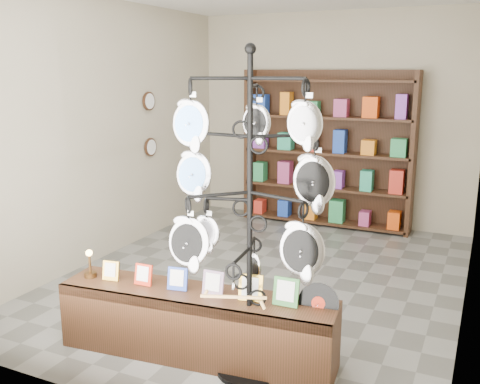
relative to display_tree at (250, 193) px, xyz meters
name	(u,v)px	position (x,y,z in m)	size (l,w,h in m)	color
ground	(264,277)	(-0.62, 1.77, -1.37)	(5.00, 5.00, 0.00)	slate
room_envelope	(266,105)	(-0.62, 1.77, 0.48)	(5.00, 5.00, 5.00)	#AEA58C
display_tree	(250,193)	(0.00, 0.00, 0.00)	(1.23, 1.22, 2.37)	black
front_shelf	(196,324)	(-0.47, 0.03, -1.10)	(2.21, 0.67, 0.77)	black
back_shelving	(327,154)	(-0.62, 4.06, -0.34)	(2.42, 0.36, 2.20)	black
wall_clocks	(150,124)	(-2.59, 2.57, 0.13)	(0.03, 0.24, 0.84)	black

